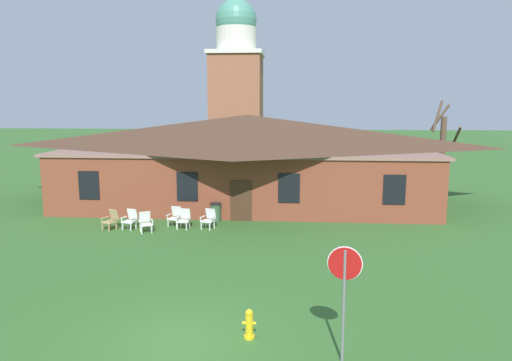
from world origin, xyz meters
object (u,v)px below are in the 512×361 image
object	(u,v)px
stop_sign	(344,280)
lawn_chair_near_door	(130,219)
lawn_chair_by_porch	(111,219)
lawn_chair_far_side	(209,218)
trash_bin	(216,212)
lawn_chair_middle	(175,216)
fire_hydrant	(249,324)
lawn_chair_left_end	(145,222)
lawn_chair_right_end	(184,218)

from	to	relation	value
stop_sign	lawn_chair_near_door	xyz separation A→B (m)	(-9.04, 11.27, -1.50)
lawn_chair_by_porch	lawn_chair_near_door	bearing A→B (deg)	10.79
lawn_chair_far_side	lawn_chair_by_porch	bearing A→B (deg)	-172.95
lawn_chair_near_door	trash_bin	distance (m)	4.25
lawn_chair_by_porch	lawn_chair_middle	bearing A→B (deg)	17.71
trash_bin	lawn_chair_by_porch	bearing A→B (deg)	-158.10
stop_sign	fire_hydrant	bearing A→B (deg)	157.68
lawn_chair_left_end	lawn_chair_far_side	bearing A→B (deg)	17.37
lawn_chair_by_porch	trash_bin	bearing A→B (deg)	21.90
stop_sign	trash_bin	size ratio (longest dim) A/B	2.86
stop_sign	trash_bin	world-z (taller)	stop_sign
stop_sign	fire_hydrant	size ratio (longest dim) A/B	3.55
lawn_chair_by_porch	lawn_chair_middle	size ratio (longest dim) A/B	1.00
stop_sign	lawn_chair_left_end	size ratio (longest dim) A/B	2.93
lawn_chair_by_porch	lawn_chair_right_end	size ratio (longest dim) A/B	1.00
lawn_chair_by_porch	trash_bin	distance (m)	5.14
stop_sign	trash_bin	xyz separation A→B (m)	(-5.16, 13.02, -1.51)
lawn_chair_middle	lawn_chair_by_porch	bearing A→B (deg)	-162.29
trash_bin	lawn_chair_near_door	bearing A→B (deg)	-155.73
lawn_chair_left_end	lawn_chair_middle	xyz separation A→B (m)	(1.12, 1.25, 0.00)
trash_bin	lawn_chair_far_side	bearing A→B (deg)	-94.59
lawn_chair_left_end	lawn_chair_middle	bearing A→B (deg)	48.11
lawn_chair_far_side	lawn_chair_middle	bearing A→B (deg)	168.58
stop_sign	lawn_chair_far_side	world-z (taller)	stop_sign
lawn_chair_by_porch	lawn_chair_right_end	bearing A→B (deg)	7.61
lawn_chair_near_door	lawn_chair_middle	distance (m)	2.15
lawn_chair_right_end	fire_hydrant	xyz separation A→B (m)	(4.19, -10.63, -0.12)
lawn_chair_middle	fire_hydrant	distance (m)	12.06
lawn_chair_by_porch	fire_hydrant	size ratio (longest dim) A/B	1.21
lawn_chair_middle	lawn_chair_far_side	bearing A→B (deg)	-11.42
trash_bin	lawn_chair_right_end	bearing A→B (deg)	-131.97
lawn_chair_middle	lawn_chair_near_door	bearing A→B (deg)	-159.36
fire_hydrant	trash_bin	xyz separation A→B (m)	(-2.88, 12.08, 0.12)
lawn_chair_middle	trash_bin	size ratio (longest dim) A/B	0.98
stop_sign	lawn_chair_right_end	distance (m)	13.34
stop_sign	lawn_chair_far_side	size ratio (longest dim) A/B	2.93
lawn_chair_far_side	fire_hydrant	world-z (taller)	lawn_chair_far_side
lawn_chair_near_door	lawn_chair_right_end	size ratio (longest dim) A/B	1.00
lawn_chair_by_porch	trash_bin	world-z (taller)	trash_bin
lawn_chair_far_side	trash_bin	xyz separation A→B (m)	(0.11, 1.34, -0.00)
lawn_chair_left_end	lawn_chair_right_end	bearing A→B (deg)	25.14
lawn_chair_near_door	lawn_chair_middle	bearing A→B (deg)	20.64
fire_hydrant	lawn_chair_near_door	bearing A→B (deg)	123.16
stop_sign	fire_hydrant	xyz separation A→B (m)	(-2.28, 0.94, -1.63)
lawn_chair_left_end	trash_bin	bearing A→B (deg)	36.92
lawn_chair_near_door	lawn_chair_right_end	world-z (taller)	same
lawn_chair_by_porch	fire_hydrant	xyz separation A→B (m)	(7.65, -10.16, -0.12)
lawn_chair_left_end	fire_hydrant	xyz separation A→B (m)	(5.86, -9.84, -0.12)
lawn_chair_by_porch	lawn_chair_right_end	world-z (taller)	same
lawn_chair_left_end	lawn_chair_far_side	xyz separation A→B (m)	(2.87, 0.90, 0.00)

